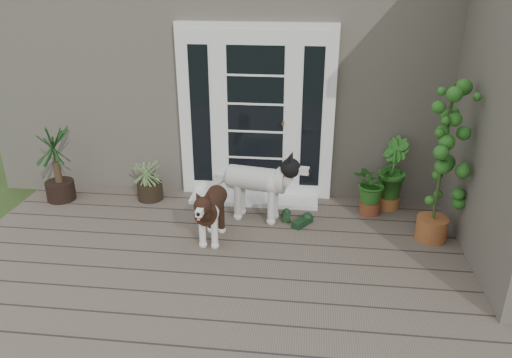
# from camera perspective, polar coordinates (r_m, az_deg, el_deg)

# --- Properties ---
(deck) EXTENTS (6.20, 4.60, 0.12)m
(deck) POSITION_cam_1_polar(r_m,az_deg,el_deg) (4.53, -0.73, -14.33)
(deck) COLOR #6B5B4C
(deck) RESTS_ON ground
(house_main) EXTENTS (7.40, 4.00, 3.10)m
(house_main) POSITION_cam_1_polar(r_m,az_deg,el_deg) (7.93, 3.22, 13.98)
(house_main) COLOR #665E54
(house_main) RESTS_ON ground
(door_unit) EXTENTS (1.90, 0.14, 2.15)m
(door_unit) POSITION_cam_1_polar(r_m,az_deg,el_deg) (6.03, -0.02, 7.56)
(door_unit) COLOR white
(door_unit) RESTS_ON deck
(door_step) EXTENTS (1.60, 0.40, 0.05)m
(door_step) POSITION_cam_1_polar(r_m,az_deg,el_deg) (6.21, -0.23, -2.31)
(door_step) COLOR white
(door_step) RESTS_ON deck
(brindle_dog) EXTENTS (0.35, 0.74, 0.61)m
(brindle_dog) POSITION_cam_1_polar(r_m,az_deg,el_deg) (5.24, -5.15, -4.12)
(brindle_dog) COLOR #321C12
(brindle_dog) RESTS_ON deck
(white_dog) EXTENTS (0.93, 0.53, 0.74)m
(white_dog) POSITION_cam_1_polar(r_m,az_deg,el_deg) (5.63, 0.08, -1.27)
(white_dog) COLOR white
(white_dog) RESTS_ON deck
(spider_plant) EXTENTS (0.70, 0.70, 0.57)m
(spider_plant) POSITION_cam_1_polar(r_m,az_deg,el_deg) (6.30, -12.33, 0.11)
(spider_plant) COLOR #89AF6B
(spider_plant) RESTS_ON deck
(yucca) EXTENTS (0.84, 0.84, 0.97)m
(yucca) POSITION_cam_1_polar(r_m,az_deg,el_deg) (6.55, -22.21, 1.64)
(yucca) COLOR black
(yucca) RESTS_ON deck
(herb_a) EXTENTS (0.65, 0.65, 0.59)m
(herb_a) POSITION_cam_1_polar(r_m,az_deg,el_deg) (5.94, 13.23, -1.35)
(herb_a) COLOR #214E16
(herb_a) RESTS_ON deck
(herb_b) EXTENTS (0.48, 0.48, 0.66)m
(herb_b) POSITION_cam_1_polar(r_m,az_deg,el_deg) (6.13, 15.31, -0.42)
(herb_b) COLOR #225E1A
(herb_b) RESTS_ON deck
(herb_c) EXTENTS (0.50, 0.50, 0.56)m
(herb_c) POSITION_cam_1_polar(r_m,az_deg,el_deg) (6.07, 23.40, -2.37)
(herb_c) COLOR #164F18
(herb_c) RESTS_ON deck
(sapling) EXTENTS (0.55, 0.55, 1.77)m
(sapling) POSITION_cam_1_polar(r_m,az_deg,el_deg) (5.35, 20.80, 1.77)
(sapling) COLOR #245D1A
(sapling) RESTS_ON deck
(clog_left) EXTENTS (0.14, 0.26, 0.08)m
(clog_left) POSITION_cam_1_polar(r_m,az_deg,el_deg) (5.78, 3.56, -4.28)
(clog_left) COLOR black
(clog_left) RESTS_ON deck
(clog_right) EXTENTS (0.31, 0.35, 0.10)m
(clog_right) POSITION_cam_1_polar(r_m,az_deg,el_deg) (5.65, 5.40, -4.89)
(clog_right) COLOR black
(clog_right) RESTS_ON deck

